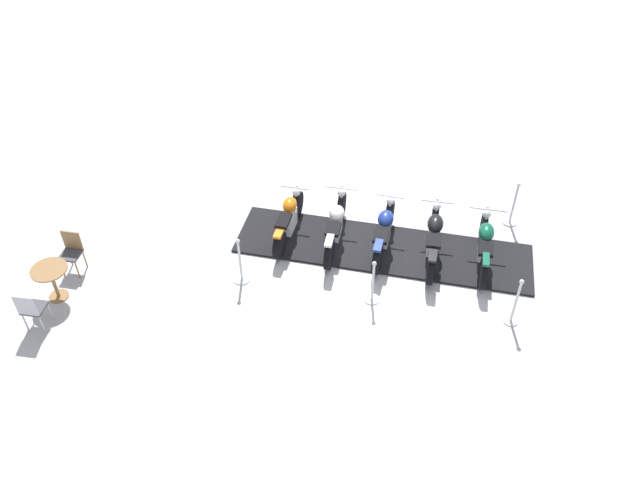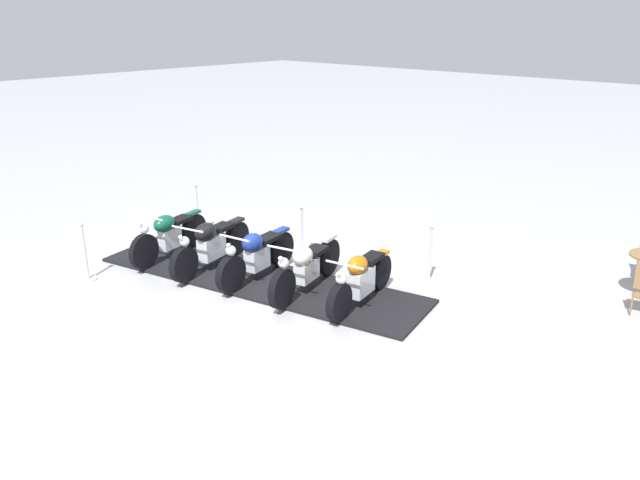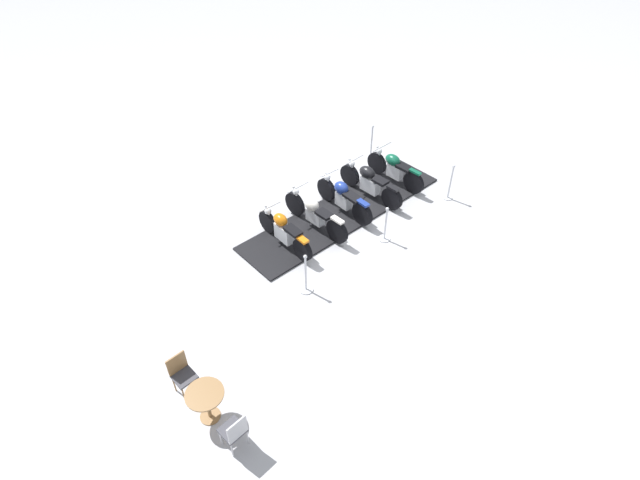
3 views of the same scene
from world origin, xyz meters
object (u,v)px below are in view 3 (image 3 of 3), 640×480
stanchion_left_front (450,186)px  stanchion_right_front (371,146)px  cafe_table (206,399)px  motorcycle_cream (315,213)px  motorcycle_navy (343,197)px  cafe_chair_near_table (235,431)px  stanchion_left_rear (306,280)px  motorcycle_copper (284,231)px  cafe_chair_across_table (181,372)px  motorcycle_forest (394,168)px  motorcycle_black (370,182)px  stanchion_left_mid (385,229)px

stanchion_left_front → stanchion_right_front: size_ratio=1.01×
stanchion_left_front → cafe_table: bearing=20.1°
motorcycle_cream → cafe_table: (4.44, 3.85, 0.07)m
motorcycle_navy → cafe_chair_near_table: motorcycle_navy is taller
motorcycle_navy → stanchion_left_rear: (2.34, 2.10, -0.18)m
motorcycle_copper → cafe_chair_near_table: 5.45m
stanchion_right_front → motorcycle_copper: bearing=29.5°
motorcycle_cream → motorcycle_copper: bearing=88.7°
motorcycle_navy → motorcycle_copper: motorcycle_navy is taller
stanchion_left_rear → cafe_chair_across_table: (3.33, 1.16, 0.21)m
motorcycle_cream → stanchion_right_front: bearing=-69.9°
stanchion_left_front → cafe_chair_across_table: (8.66, 2.29, 0.13)m
motorcycle_cream → motorcycle_copper: motorcycle_cream is taller
stanchion_left_front → cafe_table: stanchion_left_front is taller
motorcycle_forest → motorcycle_black: (1.03, 0.22, -0.01)m
motorcycle_black → motorcycle_navy: size_ratio=1.05×
motorcycle_copper → cafe_table: (3.41, 3.62, 0.08)m
motorcycle_copper → cafe_table: 4.97m
motorcycle_forest → cafe_chair_near_table: 9.04m
motorcycle_cream → cafe_chair_across_table: 5.55m
motorcycle_cream → cafe_table: 5.87m
motorcycle_black → cafe_chair_across_table: 7.55m
motorcycle_black → motorcycle_navy: (1.03, 0.23, -0.01)m
motorcycle_cream → cafe_chair_across_table: motorcycle_cream is taller
motorcycle_navy → cafe_chair_near_table: size_ratio=2.26×
motorcycle_copper → cafe_table: bearing=126.0°
motorcycle_cream → stanchion_left_mid: motorcycle_cream is taller
stanchion_left_front → cafe_chair_near_table: bearing=25.2°
motorcycle_navy → stanchion_right_front: bearing=-58.7°
stanchion_right_front → cafe_chair_across_table: bearing=33.5°
stanchion_right_front → stanchion_left_front: bearing=102.0°
stanchion_left_rear → stanchion_left_front: 5.46m
stanchion_left_rear → stanchion_left_mid: stanchion_left_rear is taller
motorcycle_black → stanchion_left_mid: 1.91m
cafe_table → cafe_chair_near_table: (-0.22, 0.80, -0.04)m
motorcycle_navy → cafe_chair_across_table: (5.67, 3.26, 0.03)m
stanchion_left_rear → motorcycle_cream: bearing=-124.7°
stanchion_left_front → motorcycle_cream: bearing=-10.6°
motorcycle_forest → motorcycle_copper: (4.12, 0.89, -0.05)m
stanchion_left_front → stanchion_left_mid: size_ratio=1.08×
stanchion_right_front → cafe_chair_near_table: bearing=42.2°
stanchion_left_front → stanchion_left_mid: (2.67, 0.57, -0.07)m
motorcycle_navy → motorcycle_copper: 2.11m
motorcycle_cream → cafe_chair_near_table: bearing=124.0°
stanchion_left_rear → cafe_table: 3.70m
motorcycle_navy → cafe_chair_near_table: (5.26, 4.85, 0.02)m
stanchion_left_rear → cafe_table: stanchion_left_rear is taller
motorcycle_black → motorcycle_cream: (2.06, 0.44, -0.02)m
motorcycle_black → stanchion_left_rear: (3.37, 2.33, -0.19)m
motorcycle_navy → stanchion_left_mid: (-0.33, 1.53, -0.17)m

